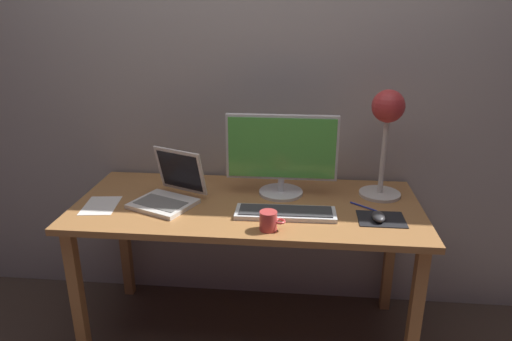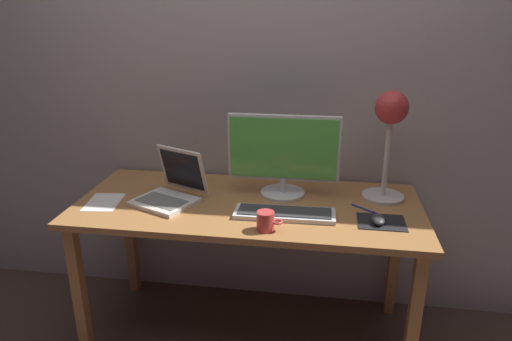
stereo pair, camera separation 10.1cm
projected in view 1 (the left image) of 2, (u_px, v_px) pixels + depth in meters
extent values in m
plane|color=#47382D|center=(248.00, 333.00, 2.39)|extent=(4.80, 4.80, 0.00)
cube|color=#A8A099|center=(256.00, 70.00, 2.32)|extent=(4.80, 0.06, 2.60)
cube|color=#A8703D|center=(247.00, 206.00, 2.14)|extent=(1.60, 0.70, 0.03)
cube|color=#A8703D|center=(78.00, 300.00, 2.06)|extent=(0.05, 0.05, 0.71)
cube|color=#A8703D|center=(414.00, 321.00, 1.93)|extent=(0.05, 0.05, 0.71)
cube|color=#A8703D|center=(125.00, 239.00, 2.61)|extent=(0.05, 0.05, 0.71)
cube|color=#A8703D|center=(390.00, 252.00, 2.47)|extent=(0.05, 0.05, 0.71)
cylinder|color=silver|center=(281.00, 192.00, 2.24)|extent=(0.21, 0.21, 0.01)
cylinder|color=silver|center=(281.00, 185.00, 2.23)|extent=(0.03, 0.03, 0.07)
cube|color=silver|center=(282.00, 147.00, 2.16)|extent=(0.53, 0.03, 0.31)
cube|color=#59C64C|center=(282.00, 148.00, 2.15)|extent=(0.50, 0.00, 0.29)
cube|color=silver|center=(285.00, 213.00, 2.01)|extent=(0.44, 0.15, 0.02)
cube|color=#38383A|center=(286.00, 211.00, 2.00)|extent=(0.41, 0.12, 0.01)
cube|color=silver|center=(163.00, 204.00, 2.10)|extent=(0.33, 0.31, 0.02)
cube|color=slate|center=(161.00, 203.00, 2.09)|extent=(0.25, 0.20, 0.00)
cube|color=silver|center=(180.00, 171.00, 2.18)|extent=(0.27, 0.16, 0.22)
cube|color=black|center=(180.00, 171.00, 2.18)|extent=(0.23, 0.14, 0.19)
cylinder|color=beige|center=(380.00, 194.00, 2.22)|extent=(0.20, 0.20, 0.01)
cylinder|color=silver|center=(384.00, 154.00, 2.15)|extent=(0.02, 0.02, 0.39)
sphere|color=#BF3333|center=(388.00, 106.00, 2.07)|extent=(0.15, 0.15, 0.15)
sphere|color=#FFEAB2|center=(388.00, 115.00, 2.08)|extent=(0.05, 0.05, 0.05)
cube|color=black|center=(381.00, 219.00, 1.97)|extent=(0.20, 0.16, 0.00)
ellipsoid|color=#38383A|center=(378.00, 217.00, 1.95)|extent=(0.06, 0.10, 0.03)
cylinder|color=#CC3F3F|center=(268.00, 221.00, 1.87)|extent=(0.07, 0.07, 0.08)
torus|color=#CC3F3F|center=(280.00, 221.00, 1.86)|extent=(0.05, 0.05, 0.01)
cube|color=white|center=(101.00, 205.00, 2.11)|extent=(0.17, 0.23, 0.00)
cylinder|color=#2633A5|center=(364.00, 207.00, 2.08)|extent=(0.11, 0.09, 0.01)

